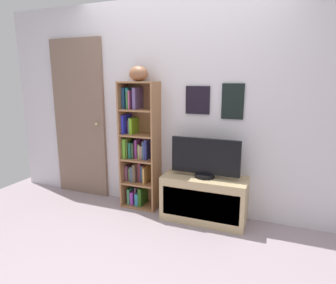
{
  "coord_description": "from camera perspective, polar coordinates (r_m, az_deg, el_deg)",
  "views": [
    {
      "loc": [
        1.11,
        -2.06,
        1.56
      ],
      "look_at": [
        -0.03,
        0.85,
        0.88
      ],
      "focal_mm": 30.84,
      "sensor_mm": 36.0,
      "label": 1
    }
  ],
  "objects": [
    {
      "name": "tv_stand",
      "position": [
        3.31,
        7.14,
        -11.03
      ],
      "size": [
        0.93,
        0.39,
        0.51
      ],
      "color": "tan",
      "rests_on": "ground"
    },
    {
      "name": "back_wall",
      "position": [
        3.39,
        2.25,
        6.71
      ],
      "size": [
        4.8,
        0.08,
        2.46
      ],
      "color": "silver",
      "rests_on": "ground"
    },
    {
      "name": "television",
      "position": [
        3.16,
        7.37,
        -3.22
      ],
      "size": [
        0.76,
        0.22,
        0.43
      ],
      "color": "black",
      "rests_on": "tv_stand"
    },
    {
      "name": "bookshelf",
      "position": [
        3.54,
        -5.88,
        -1.4
      ],
      "size": [
        0.45,
        0.27,
        1.54
      ],
      "color": "#9D6B44",
      "rests_on": "ground"
    },
    {
      "name": "ground",
      "position": [
        2.82,
        -6.21,
        -21.82
      ],
      "size": [
        5.2,
        5.2,
        0.04
      ],
      "primitive_type": "cube",
      "color": "gray"
    },
    {
      "name": "football",
      "position": [
        3.4,
        -5.87,
        13.29
      ],
      "size": [
        0.33,
        0.28,
        0.17
      ],
      "primitive_type": "ellipsoid",
      "rotation": [
        0.0,
        0.0,
        -0.46
      ],
      "color": "brown",
      "rests_on": "bookshelf"
    },
    {
      "name": "door",
      "position": [
        4.05,
        -17.1,
        4.28
      ],
      "size": [
        0.78,
        0.09,
        2.07
      ],
      "color": "#7B6151",
      "rests_on": "ground"
    }
  ]
}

